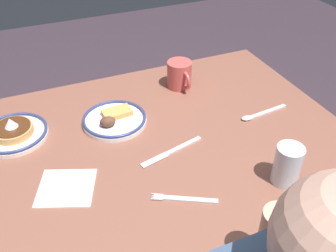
% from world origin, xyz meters
% --- Properties ---
extents(dining_table, '(1.24, 0.91, 0.72)m').
position_xyz_m(dining_table, '(0.00, 0.00, 0.63)').
color(dining_table, brown).
rests_on(dining_table, ground_plane).
extents(plate_near_main, '(0.21, 0.21, 0.07)m').
position_xyz_m(plate_near_main, '(0.41, -0.20, 0.74)').
color(plate_near_main, silver).
rests_on(plate_near_main, dining_table).
extents(plate_center_pancakes, '(0.21, 0.21, 0.05)m').
position_xyz_m(plate_center_pancakes, '(0.10, -0.15, 0.74)').
color(plate_center_pancakes, white).
rests_on(plate_center_pancakes, dining_table).
extents(coffee_mug, '(0.09, 0.13, 0.10)m').
position_xyz_m(coffee_mug, '(-0.20, -0.28, 0.78)').
color(coffee_mug, '#BF4C47').
rests_on(coffee_mug, dining_table).
extents(drinking_glass, '(0.07, 0.07, 0.12)m').
position_xyz_m(drinking_glass, '(-0.26, 0.29, 0.78)').
color(drinking_glass, silver).
rests_on(drinking_glass, dining_table).
extents(paper_napkin, '(0.19, 0.18, 0.00)m').
position_xyz_m(paper_napkin, '(0.30, 0.09, 0.73)').
color(paper_napkin, white).
rests_on(paper_napkin, dining_table).
extents(fork_near, '(0.16, 0.10, 0.01)m').
position_xyz_m(fork_near, '(0.02, 0.25, 0.73)').
color(fork_near, silver).
rests_on(fork_near, dining_table).
extents(butter_knife, '(0.22, 0.07, 0.01)m').
position_xyz_m(butter_knife, '(-0.03, 0.06, 0.73)').
color(butter_knife, silver).
rests_on(butter_knife, dining_table).
extents(tea_spoon, '(0.19, 0.04, 0.01)m').
position_xyz_m(tea_spoon, '(-0.37, 0.00, 0.73)').
color(tea_spoon, silver).
rests_on(tea_spoon, dining_table).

